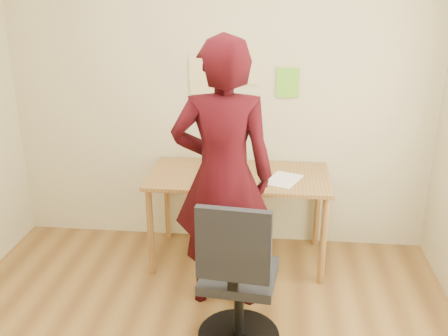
# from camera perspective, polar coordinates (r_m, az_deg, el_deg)

# --- Properties ---
(room) EXTENTS (3.58, 3.58, 2.78)m
(room) POSITION_cam_1_polar(r_m,az_deg,el_deg) (2.41, -5.29, 1.26)
(room) COLOR brown
(room) RESTS_ON ground
(desk) EXTENTS (1.40, 0.70, 0.74)m
(desk) POSITION_cam_1_polar(r_m,az_deg,el_deg) (3.92, 1.71, -1.95)
(desk) COLOR #996735
(desk) RESTS_ON ground
(laptop) EXTENTS (0.32, 0.29, 0.23)m
(laptop) POSITION_cam_1_polar(r_m,az_deg,el_deg) (3.87, 0.03, -0.02)
(laptop) COLOR #ABABB2
(laptop) RESTS_ON desk
(paper_sheet) EXTENTS (0.32, 0.37, 0.00)m
(paper_sheet) POSITION_cam_1_polar(r_m,az_deg,el_deg) (3.81, 6.81, -1.30)
(paper_sheet) COLOR white
(paper_sheet) RESTS_ON desk
(phone) EXTENTS (0.07, 0.13, 0.01)m
(phone) POSITION_cam_1_polar(r_m,az_deg,el_deg) (3.71, 4.55, -1.75)
(phone) COLOR black
(phone) RESTS_ON desk
(wall_note_left) EXTENTS (0.21, 0.00, 0.30)m
(wall_note_left) POSITION_cam_1_polar(r_m,az_deg,el_deg) (4.08, -2.49, 10.50)
(wall_note_left) COLOR #DCC783
(wall_note_left) RESTS_ON room
(wall_note_mid) EXTENTS (0.21, 0.00, 0.30)m
(wall_note_mid) POSITION_cam_1_polar(r_m,az_deg,el_deg) (4.03, 2.50, 11.61)
(wall_note_mid) COLOR #DCC783
(wall_note_mid) RESTS_ON room
(wall_note_right) EXTENTS (0.18, 0.00, 0.24)m
(wall_note_right) POSITION_cam_1_polar(r_m,az_deg,el_deg) (4.04, 7.28, 9.65)
(wall_note_right) COLOR #6EC12B
(wall_note_right) RESTS_ON room
(office_chair) EXTENTS (0.52, 0.52, 1.00)m
(office_chair) POSITION_cam_1_polar(r_m,az_deg,el_deg) (3.08, 1.54, -13.32)
(office_chair) COLOR black
(office_chair) RESTS_ON ground
(person) EXTENTS (0.71, 0.49, 1.87)m
(person) POSITION_cam_1_polar(r_m,az_deg,el_deg) (3.30, -0.12, -1.02)
(person) COLOR black
(person) RESTS_ON ground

